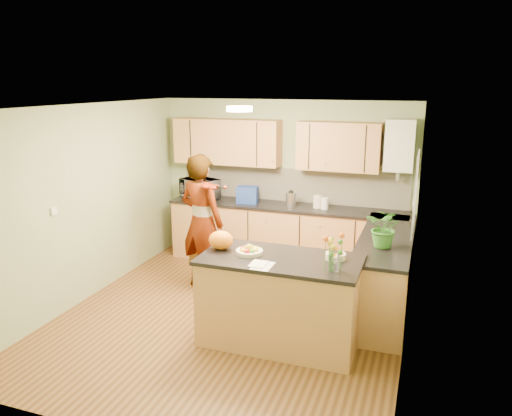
% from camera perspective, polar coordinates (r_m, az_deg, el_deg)
% --- Properties ---
extents(floor, '(4.50, 4.50, 0.00)m').
position_cam_1_polar(floor, '(6.20, -2.73, -12.26)').
color(floor, '#523317').
rests_on(floor, ground).
extents(ceiling, '(4.00, 4.50, 0.02)m').
position_cam_1_polar(ceiling, '(5.55, -3.04, 11.51)').
color(ceiling, silver).
rests_on(ceiling, wall_back).
extents(wall_back, '(4.00, 0.02, 2.50)m').
position_cam_1_polar(wall_back, '(7.82, 3.34, 3.09)').
color(wall_back, '#93A677').
rests_on(wall_back, floor).
extents(wall_front, '(4.00, 0.02, 2.50)m').
position_cam_1_polar(wall_front, '(3.87, -15.66, -9.37)').
color(wall_front, '#93A677').
rests_on(wall_front, floor).
extents(wall_left, '(0.02, 4.50, 2.50)m').
position_cam_1_polar(wall_left, '(6.74, -18.84, 0.50)').
color(wall_left, '#93A677').
rests_on(wall_left, floor).
extents(wall_right, '(0.02, 4.50, 2.50)m').
position_cam_1_polar(wall_right, '(5.35, 17.42, -2.87)').
color(wall_right, '#93A677').
rests_on(wall_right, floor).
extents(back_counter, '(3.64, 0.62, 0.94)m').
position_cam_1_polar(back_counter, '(7.71, 3.35, -3.07)').
color(back_counter, '#B37347').
rests_on(back_counter, floor).
extents(right_counter, '(0.62, 2.24, 0.94)m').
position_cam_1_polar(right_counter, '(6.42, 14.52, -7.16)').
color(right_counter, '#B37347').
rests_on(right_counter, floor).
extents(splashback, '(3.60, 0.02, 0.52)m').
position_cam_1_polar(splashback, '(7.79, 4.01, 2.66)').
color(splashback, beige).
rests_on(splashback, back_counter).
extents(upper_cabinets, '(3.20, 0.34, 0.70)m').
position_cam_1_polar(upper_cabinets, '(7.61, 1.76, 7.37)').
color(upper_cabinets, '#B37347').
rests_on(upper_cabinets, wall_back).
extents(boiler, '(0.40, 0.30, 0.86)m').
position_cam_1_polar(boiler, '(7.28, 16.11, 6.87)').
color(boiler, silver).
rests_on(boiler, wall_back).
extents(window_right, '(0.01, 1.30, 1.05)m').
position_cam_1_polar(window_right, '(5.86, 17.81, 1.60)').
color(window_right, silver).
rests_on(window_right, wall_right).
extents(light_switch, '(0.02, 0.09, 0.09)m').
position_cam_1_polar(light_switch, '(6.27, -22.10, -0.31)').
color(light_switch, silver).
rests_on(light_switch, wall_left).
extents(ceiling_lamp, '(0.30, 0.30, 0.07)m').
position_cam_1_polar(ceiling_lamp, '(5.83, -1.90, 11.27)').
color(ceiling_lamp, '#FFEABF').
rests_on(ceiling_lamp, ceiling).
extents(peninsula_island, '(1.69, 0.87, 0.97)m').
position_cam_1_polar(peninsula_island, '(5.45, 2.77, -10.46)').
color(peninsula_island, '#B37347').
rests_on(peninsula_island, floor).
extents(fruit_dish, '(0.29, 0.29, 0.10)m').
position_cam_1_polar(fruit_dish, '(5.36, -0.77, -4.85)').
color(fruit_dish, beige).
rests_on(fruit_dish, peninsula_island).
extents(orange_bowl, '(0.22, 0.22, 0.13)m').
position_cam_1_polar(orange_bowl, '(5.27, 9.07, -5.22)').
color(orange_bowl, beige).
rests_on(orange_bowl, peninsula_island).
extents(flower_vase, '(0.23, 0.23, 0.43)m').
position_cam_1_polar(flower_vase, '(4.88, 9.05, -3.99)').
color(flower_vase, silver).
rests_on(flower_vase, peninsula_island).
extents(orange_bag, '(0.30, 0.27, 0.21)m').
position_cam_1_polar(orange_bag, '(5.50, -4.02, -3.67)').
color(orange_bag, orange).
rests_on(orange_bag, peninsula_island).
extents(papers, '(0.20, 0.27, 0.01)m').
position_cam_1_polar(papers, '(5.03, 0.75, -6.60)').
color(papers, white).
rests_on(papers, peninsula_island).
extents(violinist, '(0.77, 0.61, 1.86)m').
position_cam_1_polar(violinist, '(6.75, -6.20, -1.61)').
color(violinist, tan).
rests_on(violinist, floor).
extents(violin, '(0.60, 0.52, 0.15)m').
position_cam_1_polar(violin, '(6.34, -5.55, 2.55)').
color(violin, '#580E05').
rests_on(violin, violinist).
extents(microwave, '(0.68, 0.58, 0.32)m').
position_cam_1_polar(microwave, '(8.02, -6.45, 2.21)').
color(microwave, silver).
rests_on(microwave, back_counter).
extents(blue_box, '(0.35, 0.28, 0.25)m').
position_cam_1_polar(blue_box, '(7.70, -0.98, 1.53)').
color(blue_box, navy).
rests_on(blue_box, back_counter).
extents(kettle, '(0.15, 0.15, 0.29)m').
position_cam_1_polar(kettle, '(7.50, 4.00, 1.08)').
color(kettle, '#B1B0B5').
rests_on(kettle, back_counter).
extents(jar_cream, '(0.16, 0.16, 0.19)m').
position_cam_1_polar(jar_cream, '(7.44, 7.03, 0.72)').
color(jar_cream, beige).
rests_on(jar_cream, back_counter).
extents(jar_white, '(0.14, 0.14, 0.17)m').
position_cam_1_polar(jar_white, '(7.38, 7.86, 0.52)').
color(jar_white, silver).
rests_on(jar_white, back_counter).
extents(potted_plant, '(0.52, 0.49, 0.46)m').
position_cam_1_polar(potted_plant, '(5.79, 14.57, -2.22)').
color(potted_plant, '#357928').
rests_on(potted_plant, right_counter).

